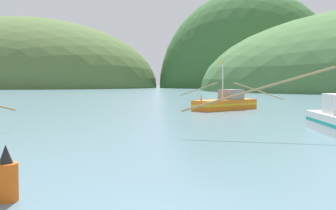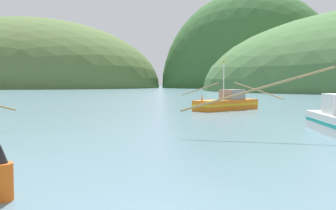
{
  "view_description": "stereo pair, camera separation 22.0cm",
  "coord_description": "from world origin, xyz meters",
  "views": [
    {
      "loc": [
        1.05,
        -6.73,
        3.16
      ],
      "look_at": [
        -0.88,
        24.07,
        1.4
      ],
      "focal_mm": 43.92,
      "sensor_mm": 36.0,
      "label": 1
    },
    {
      "loc": [
        1.27,
        -6.71,
        3.16
      ],
      "look_at": [
        -0.88,
        24.07,
        1.4
      ],
      "focal_mm": 43.92,
      "sensor_mm": 36.0,
      "label": 2
    }
  ],
  "objects": [
    {
      "name": "fishing_boat_orange",
      "position": [
        4.68,
        39.43,
        0.78
      ],
      "size": [
        10.54,
        10.39,
        5.41
      ],
      "rotation": [
        0.0,
        0.0,
        3.93
      ],
      "color": "orange",
      "rests_on": "ground"
    },
    {
      "name": "hill_mid_right",
      "position": [
        30.28,
        211.49,
        0.0
      ],
      "size": [
        94.65,
        75.72,
        101.62
      ],
      "primitive_type": "ellipsoid",
      "color": "#386633",
      "rests_on": "ground"
    },
    {
      "name": "channel_buoy",
      "position": [
        -3.9,
        3.71,
        0.62
      ],
      "size": [
        0.62,
        0.62,
        1.5
      ],
      "color": "#E55914",
      "rests_on": "ground"
    },
    {
      "name": "hill_far_center",
      "position": [
        -89.84,
        205.22,
        0.0
      ],
      "size": [
        143.32,
        114.65,
        73.02
      ],
      "primitive_type": "ellipsoid",
      "color": "#516B38",
      "rests_on": "ground"
    }
  ]
}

